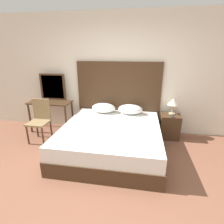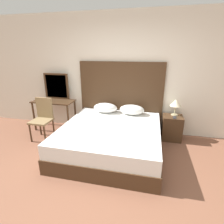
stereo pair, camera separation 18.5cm
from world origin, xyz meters
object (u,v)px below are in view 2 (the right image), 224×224
nightstand (172,128)px  table_lamp (176,103)px  chair (43,116)px  phone_on_bed (88,126)px  phone_on_nightstand (175,118)px  vanity_desk (54,106)px  bed (111,139)px

nightstand → table_lamp: size_ratio=1.54×
table_lamp → chair: (-2.83, -0.64, -0.30)m
phone_on_bed → phone_on_nightstand: phone_on_nightstand is taller
phone_on_bed → vanity_desk: bearing=145.7°
bed → nightstand: 1.43m
vanity_desk → chair: chair is taller
phone_on_nightstand → table_lamp: bearing=86.6°
nightstand → chair: bearing=-168.6°
nightstand → chair: chair is taller
phone_on_bed → vanity_desk: (-1.17, 0.80, 0.07)m
bed → vanity_desk: vanity_desk is taller
phone_on_nightstand → vanity_desk: vanity_desk is taller
bed → phone_on_bed: phone_on_bed is taller
bed → phone_on_nightstand: (1.22, 0.68, 0.29)m
phone_on_bed → phone_on_nightstand: 1.82m
nightstand → phone_on_bed: bearing=-151.7°
phone_on_bed → chair: chair is taller
bed → phone_on_bed: 0.51m
table_lamp → vanity_desk: bearing=-176.9°
table_lamp → phone_on_bed: bearing=-150.1°
phone_on_nightstand → vanity_desk: (-2.82, 0.02, 0.06)m
table_lamp → vanity_desk: 2.84m
phone_on_nightstand → bed: bearing=-150.8°
phone_on_bed → table_lamp: bearing=29.9°
bed → nightstand: size_ratio=3.59×
table_lamp → chair: bearing=-167.2°
table_lamp → phone_on_nightstand: table_lamp is taller
phone_on_bed → chair: bearing=165.1°
phone_on_bed → chair: (-1.17, 0.31, -0.02)m
table_lamp → vanity_desk: size_ratio=0.36×
phone_on_bed → bed: bearing=13.0°
bed → phone_on_nightstand: size_ratio=12.56×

